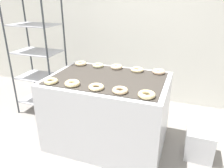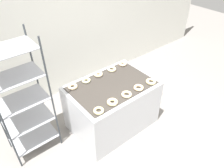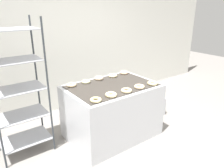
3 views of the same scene
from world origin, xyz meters
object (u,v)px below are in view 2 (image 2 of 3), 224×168
glaze_bin (151,90)px  donut_near_leftmost (99,111)px  donut_far_center (98,74)px  donut_far_rightmost (123,64)px  fryer_machine (112,105)px  donut_near_right (139,88)px  donut_far_left (86,80)px  donut_far_leftmost (73,86)px  donut_near_left (112,102)px  donut_near_rightmost (151,82)px  baking_rack_cart (22,100)px  donut_far_right (112,69)px  donut_near_center (127,94)px

glaze_bin → donut_near_leftmost: donut_near_leftmost is taller
donut_far_center → donut_far_rightmost: size_ratio=1.00×
fryer_machine → donut_near_right: bearing=-52.2°
donut_far_left → donut_far_leftmost: bearing=-179.2°
donut_near_left → donut_near_right: bearing=0.4°
donut_near_rightmost → donut_far_left: size_ratio=1.14×
donut_far_rightmost → baking_rack_cart: bearing=178.0°
donut_near_leftmost → donut_far_right: bearing=41.1°
baking_rack_cart → donut_far_center: size_ratio=12.64×
donut_near_rightmost → donut_far_center: bearing=127.3°
baking_rack_cart → donut_near_left: baking_rack_cart is taller
donut_far_right → donut_far_rightmost: donut_far_rightmost is taller
donut_near_left → donut_near_right: donut_near_left is taller
baking_rack_cart → donut_far_center: (1.23, -0.06, -0.07)m
donut_near_rightmost → donut_far_center: donut_far_center is taller
glaze_bin → donut_far_left: (-1.33, 0.25, 0.70)m
donut_far_rightmost → donut_near_leftmost: bearing=-146.3°
baking_rack_cart → donut_near_leftmost: (0.73, -0.75, -0.08)m
fryer_machine → baking_rack_cart: size_ratio=0.73×
donut_near_center → donut_near_left: bearing=-179.6°
donut_near_right → donut_far_left: bearing=127.8°
fryer_machine → donut_far_center: (-0.01, 0.34, 0.45)m
donut_near_center → donut_far_left: same height
fryer_machine → donut_near_center: bearing=-89.0°
glaze_bin → donut_near_left: size_ratio=2.18×
donut_near_left → donut_far_right: size_ratio=1.01×
baking_rack_cart → donut_far_left: 0.99m
donut_far_rightmost → donut_far_left: bearing=-179.2°
donut_near_left → donut_far_rightmost: same height
donut_near_right → glaze_bin: bearing=26.3°
donut_near_rightmost → donut_near_left: bearing=179.3°
glaze_bin → donut_near_right: 1.15m
baking_rack_cart → donut_near_center: (1.24, -0.73, -0.08)m
glaze_bin → donut_far_left: 1.52m
donut_near_left → donut_far_center: bearing=69.4°
donut_far_left → donut_far_right: (0.52, -0.00, 0.00)m
baking_rack_cart → donut_far_leftmost: 0.74m
donut_near_left → donut_near_center: size_ratio=1.01×
donut_far_leftmost → donut_far_rightmost: (1.02, 0.01, 0.00)m
donut_near_left → donut_far_center: same height
donut_far_rightmost → donut_far_right: bearing=-177.0°
donut_near_leftmost → donut_far_center: 0.85m
donut_near_rightmost → donut_far_left: bearing=138.9°
donut_near_center → donut_far_left: (-0.26, 0.66, -0.00)m
fryer_machine → donut_far_center: donut_far_center is taller
glaze_bin → donut_near_right: (-0.82, -0.40, 0.70)m
fryer_machine → glaze_bin: size_ratio=4.00×
donut_far_left → donut_near_center: bearing=-68.3°
donut_near_center → donut_far_leftmost: 0.83m
glaze_bin → donut_far_right: size_ratio=2.21×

